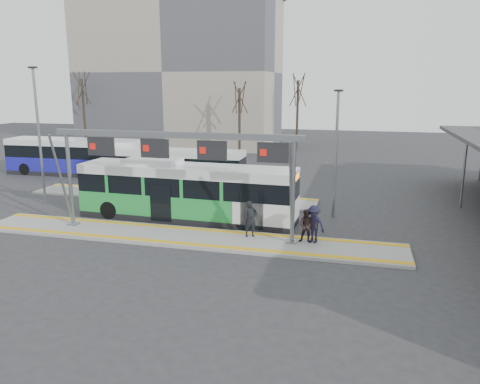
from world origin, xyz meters
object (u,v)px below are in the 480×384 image
object	(u,v)px
hero_bus	(186,192)
passenger_c	(314,224)
passenger_a	(250,219)
passenger_b	(307,226)
gantry	(176,153)

from	to	relation	value
hero_bus	passenger_c	bearing A→B (deg)	-18.20
passenger_a	passenger_c	xyz separation A→B (m)	(3.16, -0.11, 0.01)
passenger_a	passenger_b	xyz separation A→B (m)	(2.86, -0.22, -0.09)
passenger_c	gantry	bearing A→B (deg)	-150.81
passenger_c	passenger_b	bearing A→B (deg)	-133.96
gantry	passenger_a	size ratio (longest dim) A/B	7.11
gantry	passenger_c	distance (m)	7.57
gantry	hero_bus	world-z (taller)	gantry
gantry	passenger_a	distance (m)	4.92
passenger_a	passenger_b	distance (m)	2.87
passenger_a	passenger_c	size ratio (longest dim) A/B	0.99
gantry	passenger_b	distance (m)	7.34
hero_bus	passenger_a	distance (m)	5.13
hero_bus	passenger_a	size ratio (longest dim) A/B	6.90
hero_bus	passenger_a	xyz separation A→B (m)	(4.38, -2.63, -0.52)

